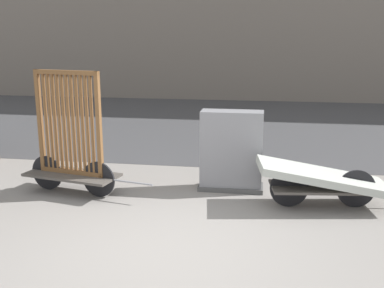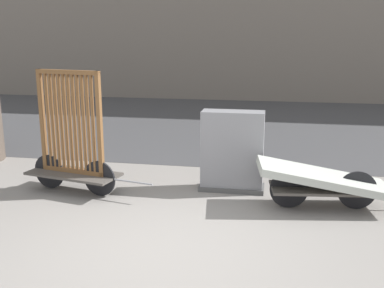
# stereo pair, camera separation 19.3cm
# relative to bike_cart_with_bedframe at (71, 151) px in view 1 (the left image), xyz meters

# --- Properties ---
(ground_plane) EXTENTS (60.00, 60.00, 0.00)m
(ground_plane) POSITION_rel_bike_cart_with_bedframe_xyz_m (2.01, -1.76, -0.73)
(ground_plane) COLOR gray
(road_strip) EXTENTS (56.00, 9.82, 0.01)m
(road_strip) POSITION_rel_bike_cart_with_bedframe_xyz_m (2.01, 6.74, -0.73)
(road_strip) COLOR #424244
(road_strip) RESTS_ON ground_plane
(bike_cart_with_bedframe) EXTENTS (2.28, 0.94, 2.03)m
(bike_cart_with_bedframe) POSITION_rel_bike_cart_with_bedframe_xyz_m (0.00, 0.00, 0.00)
(bike_cart_with_bedframe) COLOR #4C4742
(bike_cart_with_bedframe) RESTS_ON ground_plane
(bike_cart_with_mattress) EXTENTS (2.50, 1.06, 0.72)m
(bike_cart_with_mattress) POSITION_rel_bike_cart_with_bedframe_xyz_m (4.03, 0.00, -0.29)
(bike_cart_with_mattress) COLOR #4C4742
(bike_cart_with_mattress) RESTS_ON ground_plane
(utility_cabinet) EXTENTS (1.09, 0.45, 1.36)m
(utility_cabinet) POSITION_rel_bike_cart_with_bedframe_xyz_m (2.59, 0.59, -0.09)
(utility_cabinet) COLOR #4C4C4C
(utility_cabinet) RESTS_ON ground_plane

